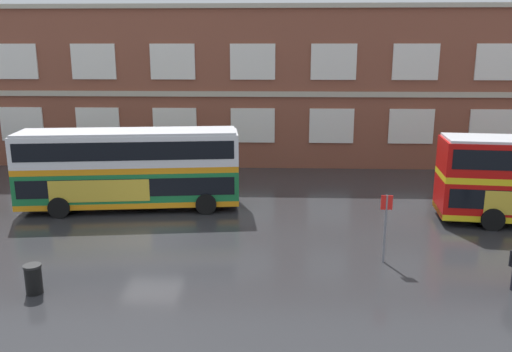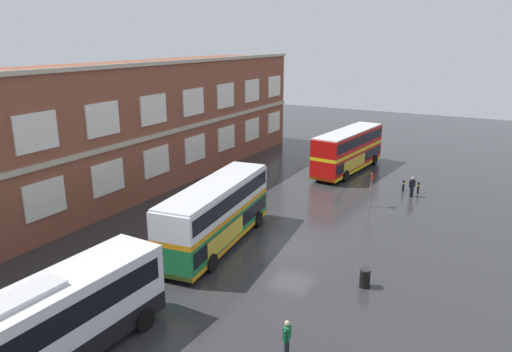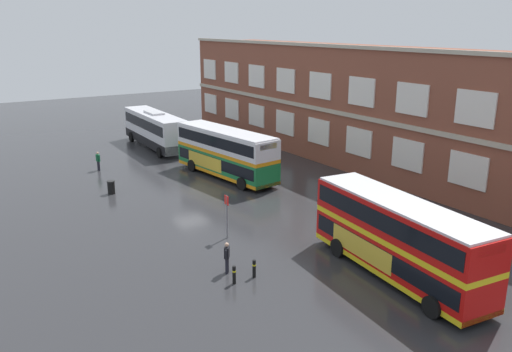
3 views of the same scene
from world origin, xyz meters
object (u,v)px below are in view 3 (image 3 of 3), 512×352
waiting_passenger (227,256)px  second_passenger (98,160)px  double_decker_near (226,152)px  double_decker_middle (398,237)px  bus_stand_flag (227,213)px  touring_coach (155,129)px  safety_bollard_east (234,275)px  station_litter_bin (111,187)px  safety_bollard_west (254,268)px

waiting_passenger → second_passenger: (-23.59, 0.30, 0.00)m
double_decker_near → double_decker_middle: size_ratio=1.00×
double_decker_middle → bus_stand_flag: 10.28m
waiting_passenger → second_passenger: same height
touring_coach → waiting_passenger: 30.59m
safety_bollard_east → double_decker_middle: bearing=63.1°
double_decker_near → bus_stand_flag: (11.67, -6.53, -0.51)m
touring_coach → bus_stand_flag: 26.07m
station_litter_bin → safety_bollard_west: bearing=5.8°
double_decker_near → touring_coach: 13.77m
touring_coach → safety_bollard_west: (30.67, -7.19, -1.42)m
double_decker_middle → bus_stand_flag: bearing=-152.1°
second_passenger → safety_bollard_west: second_passenger is taller
waiting_passenger → safety_bollard_west: (1.19, 0.92, -0.44)m
double_decker_near → second_passenger: 11.69m
touring_coach → bus_stand_flag: size_ratio=4.47×
touring_coach → waiting_passenger: (29.48, -8.11, -0.98)m
double_decker_middle → touring_coach: (-34.49, 0.97, -0.24)m
safety_bollard_west → safety_bollard_east: bearing=-87.7°
double_decker_near → touring_coach: size_ratio=0.93×
safety_bollard_east → station_litter_bin: bearing=-178.2°
second_passenger → double_decker_middle: bearing=13.4°
station_litter_bin → safety_bollard_east: (17.66, 0.56, -0.03)m
station_litter_bin → double_decker_near: bearing=85.9°
double_decker_middle → safety_bollard_west: 7.48m
second_passenger → bus_stand_flag: (19.53, 2.02, 0.70)m
station_litter_bin → safety_bollard_east: station_litter_bin is taller
double_decker_middle → safety_bollard_east: bearing=-116.9°
bus_stand_flag → safety_bollard_east: bearing=-26.3°
touring_coach → safety_bollard_west: 31.54m
station_litter_bin → safety_bollard_west: station_litter_bin is taller
touring_coach → waiting_passenger: size_ratio=7.10×
double_decker_middle → waiting_passenger: double_decker_middle is taller
double_decker_middle → safety_bollard_east: (-3.77, -7.44, -1.66)m
double_decker_near → bus_stand_flag: 13.38m
second_passenger → safety_bollard_east: 24.84m
waiting_passenger → second_passenger: size_ratio=1.00×
bus_stand_flag → safety_bollard_east: bus_stand_flag is taller
double_decker_middle → safety_bollard_west: double_decker_middle is taller
second_passenger → bus_stand_flag: size_ratio=0.63×
touring_coach → waiting_passenger: bearing=-15.4°
second_passenger → bus_stand_flag: 19.65m
double_decker_middle → safety_bollard_east: 8.50m
double_decker_near → second_passenger: (-7.86, -8.56, -1.22)m
bus_stand_flag → safety_bollard_west: bearing=-15.0°
double_decker_middle → station_litter_bin: double_decker_middle is taller
waiting_passenger → station_litter_bin: size_ratio=1.65×
double_decker_near → bus_stand_flag: double_decker_near is taller
second_passenger → safety_bollard_east: second_passenger is taller
safety_bollard_east → bus_stand_flag: bearing=153.7°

